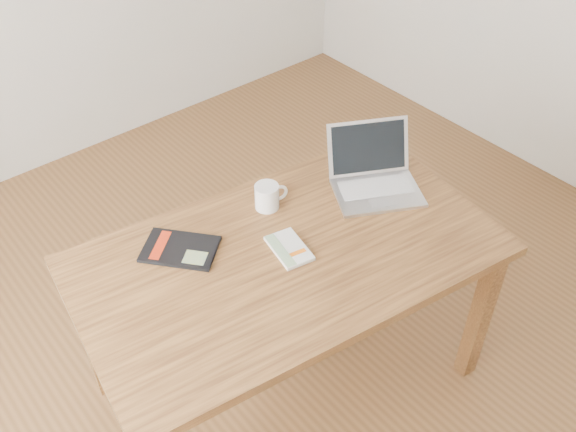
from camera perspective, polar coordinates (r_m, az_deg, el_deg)
room at (r=2.00m, az=-1.10°, el=12.03°), size 4.04×4.04×2.70m
desk at (r=2.32m, az=-0.00°, el=-4.80°), size 1.59×1.05×0.75m
white_guidebook at (r=2.26m, az=0.10°, el=-2.91°), size 0.14×0.20×0.02m
black_guidebook at (r=2.29m, az=-9.58°, el=-2.92°), size 0.30×0.31×0.01m
laptop at (r=2.54m, az=7.67°, el=3.53°), size 0.44×0.44×0.22m
coffee_mug at (r=2.41m, az=-1.82°, el=1.79°), size 0.13×0.09×0.10m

